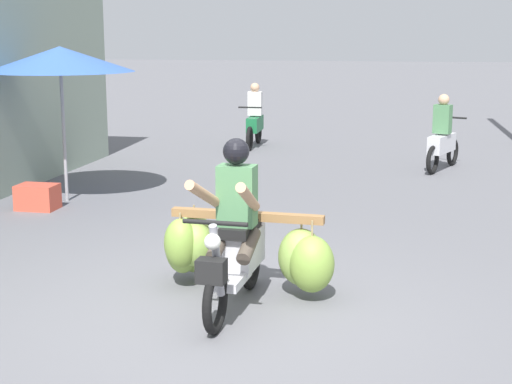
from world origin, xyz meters
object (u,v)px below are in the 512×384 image
Objects in this scene: motorbike_main_loaded at (236,246)px; motorbike_distant_ahead_right at (255,121)px; motorbike_distant_ahead_left at (442,140)px; market_umbrella_near_shop at (60,59)px; produce_crate at (38,197)px.

motorbike_distant_ahead_right is at bearing 100.43° from motorbike_main_loaded.
motorbike_main_loaded is at bearing -79.57° from motorbike_distant_ahead_right.
motorbike_distant_ahead_left is 0.67× the size of market_umbrella_near_shop.
motorbike_distant_ahead_left is (2.17, 7.47, 0.07)m from motorbike_main_loaded.
motorbike_distant_ahead_right is 2.90× the size of produce_crate.
market_umbrella_near_shop is (-3.46, 3.68, 1.61)m from motorbike_main_loaded.
produce_crate is at bearing -105.31° from motorbike_distant_ahead_right.
motorbike_distant_ahead_right is at bearing 74.65° from market_umbrella_near_shop.
motorbike_main_loaded is at bearing -106.18° from motorbike_distant_ahead_left.
motorbike_distant_ahead_left is 6.96m from market_umbrella_near_shop.
market_umbrella_near_shop reaches higher than motorbike_distant_ahead_left.
produce_crate is (-1.83, -6.68, -0.39)m from motorbike_distant_ahead_right.
motorbike_main_loaded is at bearing -40.22° from produce_crate.
motorbike_distant_ahead_right is (-1.79, 9.74, 0.07)m from motorbike_main_loaded.
motorbike_distant_ahead_left is 4.56m from motorbike_distant_ahead_right.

